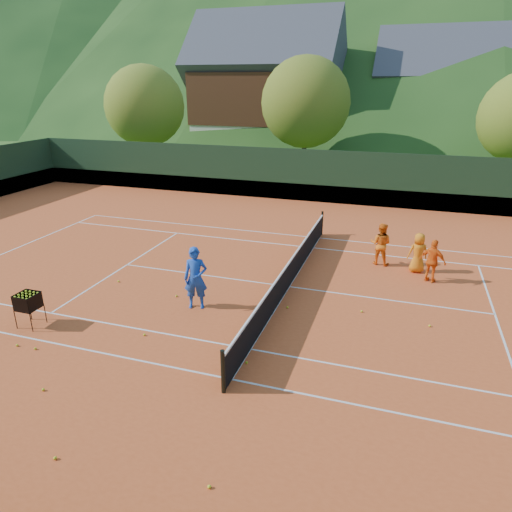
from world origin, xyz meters
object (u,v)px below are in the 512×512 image
(student_c, at_px, (418,253))
(tennis_net, at_px, (289,273))
(coach, at_px, (196,278))
(student_a, at_px, (381,244))
(ball_hopper, at_px, (28,302))
(chalet_left, at_px, (266,92))
(chalet_mid, at_px, (444,100))
(student_b, at_px, (433,261))

(student_c, xyz_separation_m, tennis_net, (-4.12, -2.76, -0.24))
(coach, distance_m, student_a, 7.50)
(student_c, height_order, ball_hopper, student_c)
(chalet_left, relative_size, chalet_mid, 1.09)
(student_a, distance_m, ball_hopper, 12.15)
(coach, relative_size, student_a, 1.21)
(coach, distance_m, student_b, 8.18)
(student_a, relative_size, student_c, 1.10)
(coach, xyz_separation_m, chalet_left, (-7.65, 32.36, 4.65))
(coach, xyz_separation_m, chalet_mid, (8.35, 36.36, 3.99))
(student_a, height_order, chalet_mid, chalet_mid)
(ball_hopper, xyz_separation_m, chalet_mid, (12.38, 38.88, 4.22))
(student_b, bearing_deg, student_a, -8.77)
(student_c, bearing_deg, student_a, -31.62)
(coach, distance_m, student_c, 8.25)
(student_b, xyz_separation_m, student_c, (-0.47, 0.80, -0.03))
(student_b, height_order, ball_hopper, student_b)
(student_b, xyz_separation_m, chalet_left, (-14.59, 28.04, 4.86))
(chalet_left, bearing_deg, chalet_mid, 14.04)
(chalet_mid, bearing_deg, student_b, -92.52)
(tennis_net, xyz_separation_m, chalet_mid, (6.00, 34.00, 4.47))
(coach, height_order, tennis_net, coach)
(student_a, relative_size, student_b, 1.05)
(ball_hopper, distance_m, chalet_mid, 41.03)
(student_a, height_order, student_c, student_a)
(chalet_left, height_order, chalet_mid, chalet_left)
(student_a, bearing_deg, student_b, 156.93)
(student_a, distance_m, chalet_left, 30.14)
(ball_hopper, distance_m, chalet_left, 35.41)
(ball_hopper, bearing_deg, student_b, 31.95)
(student_c, xyz_separation_m, chalet_mid, (1.88, 31.24, 4.23))
(student_a, height_order, ball_hopper, student_a)
(tennis_net, bearing_deg, student_c, 33.79)
(student_c, relative_size, ball_hopper, 1.48)
(chalet_mid, bearing_deg, ball_hopper, -107.66)
(ball_hopper, bearing_deg, student_a, 41.21)
(student_a, relative_size, chalet_left, 0.12)
(tennis_net, distance_m, ball_hopper, 8.04)
(student_b, height_order, tennis_net, student_b)
(student_b, bearing_deg, student_c, -35.69)
(coach, bearing_deg, ball_hopper, -165.52)
(chalet_mid, bearing_deg, chalet_left, -165.96)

